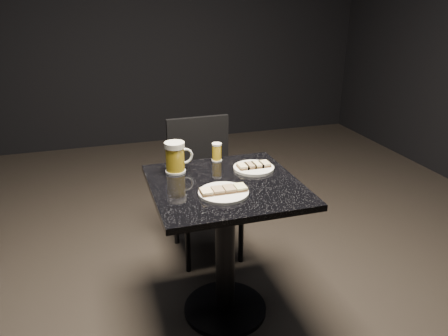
{
  "coord_description": "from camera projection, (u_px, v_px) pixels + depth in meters",
  "views": [
    {
      "loc": [
        -0.57,
        -1.81,
        1.59
      ],
      "look_at": [
        0.0,
        0.02,
        0.82
      ],
      "focal_mm": 35.0,
      "sensor_mm": 36.0,
      "label": 1
    }
  ],
  "objects": [
    {
      "name": "chair",
      "position": [
        204.0,
        178.0,
        2.76
      ],
      "size": [
        0.4,
        0.4,
        0.87
      ],
      "color": "black",
      "rests_on": "floor"
    },
    {
      "name": "plate_small",
      "position": [
        254.0,
        168.0,
        2.24
      ],
      "size": [
        0.21,
        0.21,
        0.01
      ],
      "primitive_type": "cylinder",
      "color": "white",
      "rests_on": "table"
    },
    {
      "name": "floor",
      "position": [
        225.0,
        310.0,
        2.36
      ],
      "size": [
        6.0,
        6.0,
        0.0
      ],
      "primitive_type": "plane",
      "color": "black",
      "rests_on": "ground"
    },
    {
      "name": "table",
      "position": [
        225.0,
        228.0,
        2.17
      ],
      "size": [
        0.7,
        0.7,
        0.75
      ],
      "color": "black",
      "rests_on": "floor"
    },
    {
      "name": "plate_large",
      "position": [
        223.0,
        193.0,
        1.96
      ],
      "size": [
        0.23,
        0.23,
        0.01
      ],
      "primitive_type": "cylinder",
      "color": "white",
      "rests_on": "table"
    },
    {
      "name": "canapes_on_plate_large",
      "position": [
        223.0,
        190.0,
        1.95
      ],
      "size": [
        0.21,
        0.07,
        0.02
      ],
      "color": "#4C3521",
      "rests_on": "plate_large"
    },
    {
      "name": "beer_mug",
      "position": [
        176.0,
        157.0,
        2.18
      ],
      "size": [
        0.15,
        0.1,
        0.16
      ],
      "color": "silver",
      "rests_on": "table"
    },
    {
      "name": "canapes_on_plate_small",
      "position": [
        254.0,
        165.0,
        2.23
      ],
      "size": [
        0.17,
        0.07,
        0.02
      ],
      "color": "#4C3521",
      "rests_on": "plate_small"
    },
    {
      "name": "beer_tumbler",
      "position": [
        217.0,
        152.0,
        2.34
      ],
      "size": [
        0.06,
        0.06,
        0.1
      ],
      "color": "silver",
      "rests_on": "table"
    }
  ]
}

